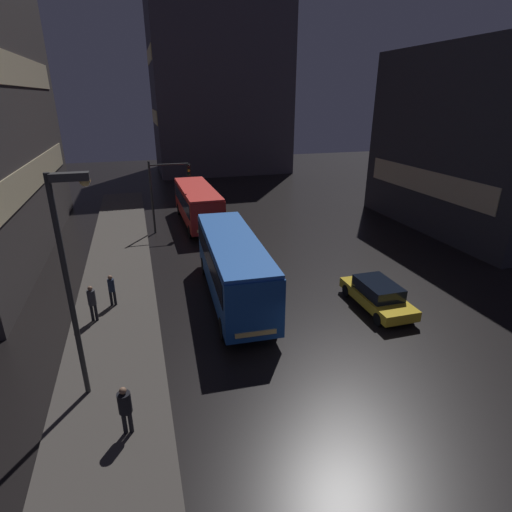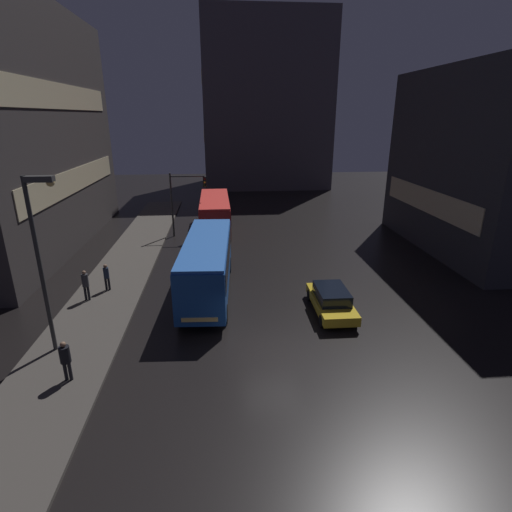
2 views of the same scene
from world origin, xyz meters
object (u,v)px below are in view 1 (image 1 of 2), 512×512
at_px(pedestrian_far, 92,300).
at_px(car_taxi, 377,295).
at_px(bus_near, 233,262).
at_px(bus_far, 198,202).
at_px(street_lamp_sidewalk, 71,258).
at_px(pedestrian_near, 125,406).
at_px(traffic_light_main, 166,184).
at_px(pedestrian_mid, 112,288).

bearing_deg(pedestrian_far, car_taxi, -28.78).
xyz_separation_m(bus_near, bus_far, (0.32, 14.03, -0.17)).
height_order(pedestrian_far, street_lamp_sidewalk, street_lamp_sidewalk).
bearing_deg(street_lamp_sidewalk, car_taxi, 11.62).
distance_m(bus_far, street_lamp_sidewalk, 21.22).
relative_size(bus_far, pedestrian_near, 5.65).
bearing_deg(car_taxi, pedestrian_far, -9.51).
xyz_separation_m(bus_far, traffic_light_main, (-2.56, -1.45, 1.88)).
bearing_deg(bus_far, pedestrian_near, 74.90).
bearing_deg(pedestrian_far, bus_far, 45.03).
xyz_separation_m(car_taxi, pedestrian_far, (-13.66, 2.44, 0.49)).
bearing_deg(pedestrian_mid, car_taxi, -46.04).
xyz_separation_m(bus_far, pedestrian_far, (-7.23, -14.62, -0.70)).
height_order(car_taxi, pedestrian_near, pedestrian_near).
xyz_separation_m(bus_far, car_taxi, (6.43, -17.05, -1.19)).
bearing_deg(street_lamp_sidewalk, bus_far, 70.86).
height_order(bus_near, car_taxi, bus_near).
distance_m(pedestrian_mid, pedestrian_far, 1.58).
height_order(pedestrian_near, pedestrian_far, pedestrian_far).
bearing_deg(traffic_light_main, street_lamp_sidewalk, -103.23).
bearing_deg(pedestrian_far, pedestrian_near, -97.22).
bearing_deg(bus_far, car_taxi, 109.98).
bearing_deg(bus_near, pedestrian_mid, -4.08).
xyz_separation_m(bus_near, pedestrian_near, (-5.38, -8.14, -0.89)).
xyz_separation_m(pedestrian_near, street_lamp_sidewalk, (-1.17, 2.38, 4.12)).
bearing_deg(pedestrian_mid, traffic_light_main, 42.25).
bearing_deg(pedestrian_near, car_taxi, 178.28).
distance_m(bus_near, car_taxi, 7.52).
bearing_deg(bus_near, pedestrian_far, 7.91).
distance_m(bus_near, pedestrian_mid, 6.24).
height_order(bus_near, street_lamp_sidewalk, street_lamp_sidewalk).
bearing_deg(car_taxi, pedestrian_mid, -15.82).
height_order(bus_near, pedestrian_near, bus_near).
distance_m(bus_near, traffic_light_main, 12.89).
bearing_deg(pedestrian_near, bus_far, -129.00).
distance_m(car_taxi, pedestrian_far, 13.88).
bearing_deg(traffic_light_main, pedestrian_far, -109.53).
xyz_separation_m(car_taxi, pedestrian_mid, (-12.86, 3.79, 0.37)).
relative_size(bus_far, traffic_light_main, 1.76).
bearing_deg(car_taxi, traffic_light_main, -59.46).
relative_size(bus_near, bus_far, 1.04).
relative_size(pedestrian_near, traffic_light_main, 0.31).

